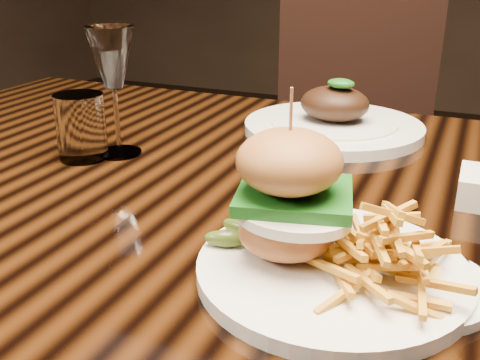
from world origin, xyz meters
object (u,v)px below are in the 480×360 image
at_px(dining_table, 296,240).
at_px(chair_far, 355,141).
at_px(burger_plate, 331,232).
at_px(wine_glass, 112,62).
at_px(far_dish, 333,122).

relative_size(dining_table, chair_far, 1.68).
relative_size(burger_plate, chair_far, 0.27).
xyz_separation_m(burger_plate, wine_glass, (-0.39, 0.22, 0.09)).
xyz_separation_m(far_dish, chair_far, (-0.08, 0.62, -0.23)).
distance_m(wine_glass, far_dish, 0.39).
height_order(far_dish, chair_far, chair_far).
bearing_deg(chair_far, dining_table, -99.96).
distance_m(far_dish, chair_far, 0.67).
bearing_deg(wine_glass, far_dish, 41.01).
distance_m(dining_table, burger_plate, 0.25).
distance_m(dining_table, chair_far, 0.90).
height_order(dining_table, far_dish, far_dish).
height_order(dining_table, wine_glass, wine_glass).
height_order(dining_table, burger_plate, burger_plate).
bearing_deg(dining_table, wine_glass, 175.06).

